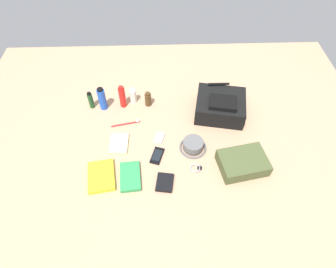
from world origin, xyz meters
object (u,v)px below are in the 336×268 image
toothpaste_tube (133,96)px  cell_phone (157,156)px  backpack (220,106)px  paperback_novel (101,176)px  deodorant_spray (102,99)px  travel_guidebook (130,177)px  sunscreen_spray (122,97)px  shampoo_bottle (91,100)px  notepad (119,144)px  bucket_hat (193,145)px  toiletry_pouch (243,162)px  toothbrush (127,123)px  wallet (165,182)px  wristwatch (196,168)px  media_player (159,138)px  cologne_bottle (148,99)px

toothpaste_tube → cell_phone: 0.50m
backpack → paperback_novel: size_ratio=1.65×
deodorant_spray → travel_guidebook: (0.21, -0.56, -0.07)m
sunscreen_spray → cell_phone: bearing=-62.3°
backpack → deodorant_spray: size_ratio=2.10×
shampoo_bottle → travel_guidebook: size_ratio=0.67×
cell_phone → notepad: size_ratio=0.86×
bucket_hat → travel_guidebook: bucket_hat is taller
travel_guidebook → notepad: (-0.08, 0.24, -0.00)m
toiletry_pouch → toothbrush: toiletry_pouch is taller
bucket_hat → wallet: (-0.18, -0.24, -0.01)m
sunscreen_spray → backpack: bearing=-7.9°
bucket_hat → notepad: size_ratio=1.10×
bucket_hat → wristwatch: size_ratio=2.32×
bucket_hat → deodorant_spray: (-0.58, 0.36, 0.06)m
media_player → wristwatch: 0.31m
backpack → cell_phone: (-0.42, -0.34, -0.06)m
paperback_novel → cologne_bottle: bearing=65.7°
sunscreen_spray → notepad: bearing=-91.2°
wristwatch → sunscreen_spray: bearing=130.4°
wallet → deodorant_spray: bearing=132.5°
wallet → notepad: 0.39m
deodorant_spray → media_player: deodorant_spray is taller
toothbrush → wallet: 0.50m
toothpaste_tube → toothbrush: 0.22m
bucket_hat → notepad: bearing=174.6°
toothpaste_tube → paperback_novel: bearing=-104.5°
bucket_hat → cologne_bottle: 0.47m
cologne_bottle → toothpaste_tube: bearing=162.3°
sunscreen_spray → toothbrush: bearing=-78.5°
deodorant_spray → travel_guidebook: bearing=-69.6°
shampoo_bottle → cologne_bottle: bearing=1.4°
sunscreen_spray → cologne_bottle: sunscreen_spray is taller
toiletry_pouch → notepad: bearing=166.1°
toothpaste_tube → backpack: bearing=-12.3°
paperback_novel → travel_guidebook: same height
toothbrush → bucket_hat: bearing=-26.9°
shampoo_bottle → toothbrush: size_ratio=0.69×
travel_guidebook → toothbrush: (-0.04, 0.40, -0.01)m
toiletry_pouch → wristwatch: (-0.27, -0.01, -0.03)m
toiletry_pouch → paperback_novel: size_ratio=1.36×
sunscreen_spray → travel_guidebook: size_ratio=0.88×
paperback_novel → toothpaste_tube: bearing=75.5°
paperback_novel → wristwatch: paperback_novel is taller
toothpaste_tube → cologne_bottle: toothpaste_tube is taller
cologne_bottle → wristwatch: 0.60m
bucket_hat → travel_guidebook: bearing=-152.2°
cologne_bottle → paperback_novel: (-0.26, -0.57, -0.04)m
toothpaste_tube → toothbrush: (-0.03, -0.21, -0.05)m
wristwatch → toothpaste_tube: bearing=124.0°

